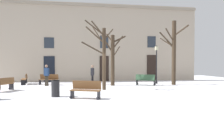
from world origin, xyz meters
TOP-DOWN VIEW (x-y plane):
  - ground_plane at (0.00, 0.00)m, footprint 32.84×32.84m
  - building_facade at (0.00, 8.25)m, footprint 20.53×0.60m
  - tree_center at (5.63, 3.33)m, footprint 2.13×2.11m
  - tree_near_facade at (0.38, 3.56)m, footprint 2.10×1.12m
  - tree_left_of_center at (-0.81, 0.77)m, footprint 2.25×1.73m
  - streetlamp at (4.55, 4.54)m, footprint 0.30×0.30m
  - litter_bin at (-3.72, -1.96)m, footprint 0.47×0.47m
  - bench_facing_shops at (-2.10, -2.86)m, footprint 1.65×1.03m
  - bench_far_corner at (-4.98, 5.06)m, footprint 1.71×0.85m
  - bench_by_litter_bin at (-7.12, 5.85)m, footprint 0.73×1.93m
  - bench_back_to_back_right at (-7.41, 1.03)m, footprint 1.17×1.74m
  - bench_back_to_back_left at (3.13, 3.35)m, footprint 1.62×1.23m
  - person_crossing_plaza at (-5.02, 4.04)m, footprint 0.44×0.37m
  - person_near_bench at (-1.26, 4.48)m, footprint 0.33×0.43m

SIDE VIEW (x-z plane):
  - ground_plane at x=0.00m, z-range 0.00..0.00m
  - bench_back_to_back_left at x=3.13m, z-range 0.00..0.92m
  - bench_facing_shops at x=-2.10m, z-range 0.00..0.93m
  - bench_far_corner at x=-4.98m, z-range 0.01..0.92m
  - bench_back_to_back_right at x=-7.41m, z-range 0.02..0.91m
  - litter_bin at x=-3.72m, z-range 0.00..0.93m
  - bench_by_litter_bin at x=-7.12m, z-range 0.02..0.93m
  - person_near_bench at x=-1.26m, z-range 0.09..1.78m
  - person_crossing_plaza at x=-5.02m, z-range 0.10..1.83m
  - streetlamp at x=4.55m, z-range 0.40..3.86m
  - tree_near_facade at x=0.38m, z-range 0.17..4.55m
  - tree_left_of_center at x=-0.81m, z-range 0.07..4.89m
  - tree_center at x=5.63m, z-range 0.15..5.63m
  - building_facade at x=0.00m, z-range 0.06..8.05m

